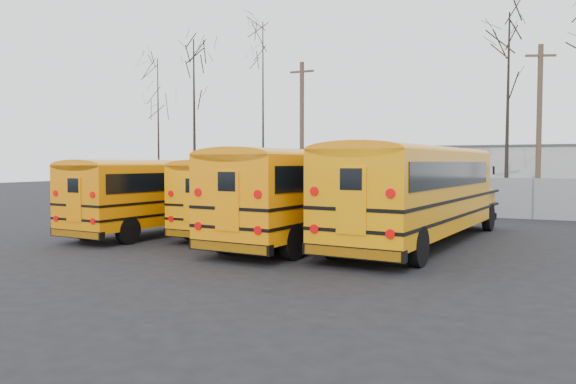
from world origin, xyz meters
The scene contains 13 objects.
ground centered at (0.00, 0.00, 0.00)m, with size 120.00×120.00×0.00m, color black.
fence centered at (0.00, 12.00, 1.00)m, with size 40.00×0.04×2.00m, color gray.
distant_building centered at (2.00, 32.00, 2.00)m, with size 22.00×8.00×4.00m, color #BCBCB6.
bus_a centered at (-4.87, 0.38, 1.70)m, with size 3.23×10.54×2.91m.
bus_b centered at (-1.47, 1.99, 1.70)m, with size 2.96×10.48×2.90m.
bus_c centered at (1.39, 0.33, 1.90)m, with size 3.67×11.77×3.24m.
bus_d centered at (4.80, 0.96, 1.98)m, with size 3.90×12.27×3.38m.
utility_pole_left centered at (-6.05, 15.95, 4.77)m, with size 1.65×0.29×9.29m.
utility_pole_right centered at (8.08, 17.34, 4.84)m, with size 1.62×0.70×9.43m.
tree_0 centered at (-18.90, 17.48, 5.39)m, with size 0.26×0.26×10.78m, color black.
tree_1 centered at (-14.86, 16.48, 5.84)m, with size 0.26×0.26×11.68m, color black.
tree_2 centered at (-9.96, 17.93, 6.37)m, with size 0.26×0.26×12.74m, color black.
tree_3 centered at (6.45, 16.57, 5.61)m, with size 0.26×0.26×11.21m, color black.
Camera 1 is at (8.84, -17.69, 2.76)m, focal length 35.00 mm.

